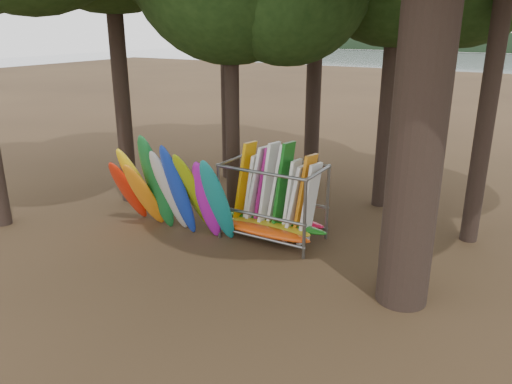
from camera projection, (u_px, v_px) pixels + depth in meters
The scene contains 4 objects.
ground at pixel (213, 254), 13.47m from camera, with size 120.00×120.00×0.00m, color #47331E.
lake at pixel (490, 73), 62.39m from camera, with size 160.00×160.00×0.00m, color gray.
kayak_row at pixel (171, 193), 14.24m from camera, with size 3.95×2.06×3.18m.
storage_rack at pixel (273, 204), 14.14m from camera, with size 3.22×1.64×2.85m.
Camera 1 is at (7.21, -9.93, 5.90)m, focal length 35.00 mm.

